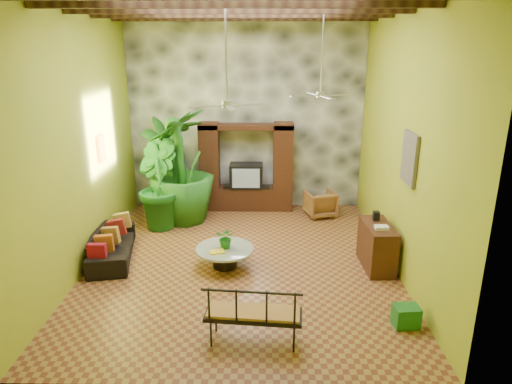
{
  "coord_description": "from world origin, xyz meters",
  "views": [
    {
      "loc": [
        0.41,
        -8.3,
        4.18
      ],
      "look_at": [
        0.29,
        0.2,
        1.42
      ],
      "focal_mm": 32.0,
      "sensor_mm": 36.0,
      "label": 1
    }
  ],
  "objects_px": {
    "ceiling_fan_front": "(227,92)",
    "green_bin": "(406,316)",
    "entertainment_center": "(246,174)",
    "wicker_armchair": "(320,204)",
    "coffee_table": "(225,255)",
    "iron_bench": "(253,312)",
    "ceiling_fan_back": "(321,84)",
    "tall_plant_b": "(157,185)",
    "sofa": "(112,245)",
    "tall_plant_c": "(181,166)",
    "side_console": "(377,246)",
    "tall_plant_a": "(166,165)"
  },
  "relations": [
    {
      "from": "tall_plant_c",
      "to": "side_console",
      "type": "distance_m",
      "value": 4.94
    },
    {
      "from": "iron_bench",
      "to": "coffee_table",
      "type": "bearing_deg",
      "value": 109.19
    },
    {
      "from": "sofa",
      "to": "tall_plant_a",
      "type": "distance_m",
      "value": 3.05
    },
    {
      "from": "sofa",
      "to": "tall_plant_c",
      "type": "xyz_separation_m",
      "value": [
        1.12,
        2.13,
        1.1
      ]
    },
    {
      "from": "ceiling_fan_front",
      "to": "coffee_table",
      "type": "xyz_separation_m",
      "value": [
        -0.11,
        0.19,
        -3.15
      ]
    },
    {
      "from": "ceiling_fan_back",
      "to": "iron_bench",
      "type": "xyz_separation_m",
      "value": [
        -1.31,
        -3.86,
        -2.86
      ]
    },
    {
      "from": "entertainment_center",
      "to": "wicker_armchair",
      "type": "xyz_separation_m",
      "value": [
        1.89,
        -0.51,
        -0.64
      ]
    },
    {
      "from": "tall_plant_b",
      "to": "entertainment_center",
      "type": "bearing_deg",
      "value": 31.7
    },
    {
      "from": "ceiling_fan_back",
      "to": "side_console",
      "type": "relative_size",
      "value": 1.68
    },
    {
      "from": "sofa",
      "to": "wicker_armchair",
      "type": "xyz_separation_m",
      "value": [
        4.54,
        2.47,
        0.04
      ]
    },
    {
      "from": "wicker_armchair",
      "to": "sofa",
      "type": "bearing_deg",
      "value": 13.19
    },
    {
      "from": "ceiling_fan_back",
      "to": "iron_bench",
      "type": "relative_size",
      "value": 1.29
    },
    {
      "from": "tall_plant_b",
      "to": "tall_plant_c",
      "type": "distance_m",
      "value": 0.75
    },
    {
      "from": "coffee_table",
      "to": "ceiling_fan_front",
      "type": "bearing_deg",
      "value": -59.94
    },
    {
      "from": "entertainment_center",
      "to": "side_console",
      "type": "height_order",
      "value": "entertainment_center"
    },
    {
      "from": "sofa",
      "to": "tall_plant_c",
      "type": "bearing_deg",
      "value": -38.42
    },
    {
      "from": "sofa",
      "to": "coffee_table",
      "type": "relative_size",
      "value": 1.74
    },
    {
      "from": "tall_plant_b",
      "to": "green_bin",
      "type": "distance_m",
      "value": 6.25
    },
    {
      "from": "ceiling_fan_front",
      "to": "coffee_table",
      "type": "relative_size",
      "value": 1.64
    },
    {
      "from": "wicker_armchair",
      "to": "side_console",
      "type": "bearing_deg",
      "value": 89.75
    },
    {
      "from": "iron_bench",
      "to": "ceiling_fan_back",
      "type": "bearing_deg",
      "value": 76.58
    },
    {
      "from": "wicker_armchair",
      "to": "entertainment_center",
      "type": "bearing_deg",
      "value": -30.36
    },
    {
      "from": "wicker_armchair",
      "to": "tall_plant_a",
      "type": "relative_size",
      "value": 0.29
    },
    {
      "from": "wicker_armchair",
      "to": "iron_bench",
      "type": "height_order",
      "value": "iron_bench"
    },
    {
      "from": "tall_plant_b",
      "to": "iron_bench",
      "type": "distance_m",
      "value": 5.12
    },
    {
      "from": "ceiling_fan_back",
      "to": "sofa",
      "type": "distance_m",
      "value": 5.37
    },
    {
      "from": "entertainment_center",
      "to": "ceiling_fan_back",
      "type": "bearing_deg",
      "value": -50.43
    },
    {
      "from": "sofa",
      "to": "side_console",
      "type": "height_order",
      "value": "side_console"
    },
    {
      "from": "ceiling_fan_back",
      "to": "wicker_armchair",
      "type": "relative_size",
      "value": 2.6
    },
    {
      "from": "side_console",
      "to": "green_bin",
      "type": "bearing_deg",
      "value": -92.65
    },
    {
      "from": "tall_plant_a",
      "to": "coffee_table",
      "type": "xyz_separation_m",
      "value": [
        1.73,
        -3.2,
        -0.97
      ]
    },
    {
      "from": "ceiling_fan_front",
      "to": "ceiling_fan_back",
      "type": "bearing_deg",
      "value": 41.63
    },
    {
      "from": "entertainment_center",
      "to": "iron_bench",
      "type": "relative_size",
      "value": 1.67
    },
    {
      "from": "ceiling_fan_back",
      "to": "coffee_table",
      "type": "relative_size",
      "value": 1.64
    },
    {
      "from": "side_console",
      "to": "ceiling_fan_back",
      "type": "bearing_deg",
      "value": 124.7
    },
    {
      "from": "ceiling_fan_back",
      "to": "green_bin",
      "type": "distance_m",
      "value": 4.78
    },
    {
      "from": "entertainment_center",
      "to": "wicker_armchair",
      "type": "relative_size",
      "value": 3.35
    },
    {
      "from": "ceiling_fan_front",
      "to": "entertainment_center",
      "type": "bearing_deg",
      "value": 86.76
    },
    {
      "from": "side_console",
      "to": "tall_plant_a",
      "type": "bearing_deg",
      "value": 143.29
    },
    {
      "from": "sofa",
      "to": "green_bin",
      "type": "relative_size",
      "value": 5.09
    },
    {
      "from": "ceiling_fan_front",
      "to": "side_console",
      "type": "distance_m",
      "value": 4.11
    },
    {
      "from": "ceiling_fan_front",
      "to": "tall_plant_b",
      "type": "distance_m",
      "value": 3.76
    },
    {
      "from": "coffee_table",
      "to": "iron_bench",
      "type": "height_order",
      "value": "iron_bench"
    },
    {
      "from": "wicker_armchair",
      "to": "tall_plant_a",
      "type": "xyz_separation_m",
      "value": [
        -3.94,
        0.37,
        0.9
      ]
    },
    {
      "from": "ceiling_fan_back",
      "to": "tall_plant_c",
      "type": "xyz_separation_m",
      "value": [
        -3.13,
        1.08,
        -2.02
      ]
    },
    {
      "from": "tall_plant_b",
      "to": "iron_bench",
      "type": "xyz_separation_m",
      "value": [
        2.35,
        -4.52,
        -0.5
      ]
    },
    {
      "from": "ceiling_fan_back",
      "to": "tall_plant_b",
      "type": "bearing_deg",
      "value": 169.7
    },
    {
      "from": "ceiling_fan_front",
      "to": "green_bin",
      "type": "height_order",
      "value": "ceiling_fan_front"
    },
    {
      "from": "ceiling_fan_front",
      "to": "tall_plant_a",
      "type": "height_order",
      "value": "ceiling_fan_front"
    },
    {
      "from": "sofa",
      "to": "tall_plant_c",
      "type": "distance_m",
      "value": 2.64
    }
  ]
}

